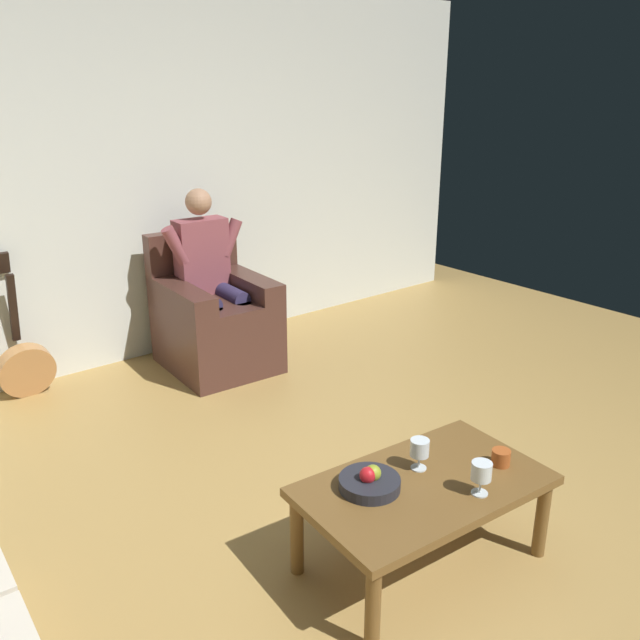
% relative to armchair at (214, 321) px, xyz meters
% --- Properties ---
extents(ground_plane, '(7.36, 7.36, 0.00)m').
position_rel_armchair_xyz_m(ground_plane, '(0.13, 2.55, -0.35)').
color(ground_plane, '#A68246').
extents(wall_back, '(6.27, 0.06, 2.75)m').
position_rel_armchair_xyz_m(wall_back, '(0.13, -0.54, 1.02)').
color(wall_back, silver).
rests_on(wall_back, ground).
extents(armchair, '(0.75, 0.86, 0.98)m').
position_rel_armchair_xyz_m(armchair, '(0.00, 0.00, 0.00)').
color(armchair, '#462921').
rests_on(armchair, ground).
extents(person_seated, '(0.64, 0.56, 1.31)m').
position_rel_armchair_xyz_m(person_seated, '(-0.00, -0.03, 0.35)').
color(person_seated, brown).
rests_on(person_seated, ground).
extents(coffee_table, '(1.11, 0.70, 0.42)m').
position_rel_armchair_xyz_m(coffee_table, '(0.43, 2.50, 0.01)').
color(coffee_table, brown).
rests_on(coffee_table, ground).
extents(guitar, '(0.37, 0.25, 0.99)m').
position_rel_armchair_xyz_m(guitar, '(1.27, -0.34, -0.13)').
color(guitar, '#B27A46').
rests_on(guitar, ground).
extents(wine_glass_near, '(0.09, 0.09, 0.15)m').
position_rel_armchair_xyz_m(wine_glass_near, '(0.31, 2.71, 0.16)').
color(wine_glass_near, silver).
rests_on(wine_glass_near, coffee_table).
extents(wine_glass_far, '(0.08, 0.08, 0.14)m').
position_rel_armchair_xyz_m(wine_glass_far, '(0.37, 2.41, 0.16)').
color(wine_glass_far, silver).
rests_on(wine_glass_far, coffee_table).
extents(fruit_bowl, '(0.26, 0.26, 0.11)m').
position_rel_armchair_xyz_m(fruit_bowl, '(0.64, 2.39, 0.10)').
color(fruit_bowl, '#23242C').
rests_on(fruit_bowl, coffee_table).
extents(candle_jar, '(0.08, 0.08, 0.07)m').
position_rel_armchair_xyz_m(candle_jar, '(0.06, 2.62, 0.10)').
color(candle_jar, '#A85022').
rests_on(candle_jar, coffee_table).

